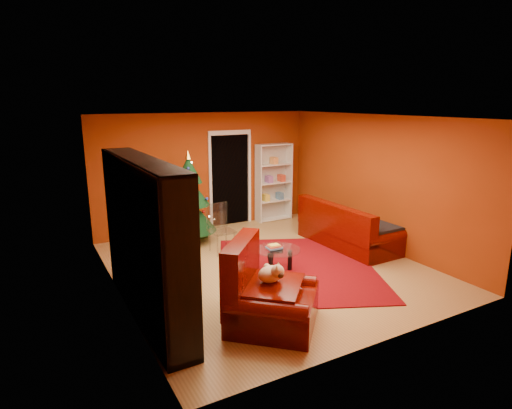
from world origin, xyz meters
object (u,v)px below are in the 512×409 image
rug (296,267)px  dog (270,274)px  media_unit (145,240)px  coffee_table (277,260)px  gift_box_teal (166,244)px  acrylic_chair (222,231)px  white_bookshelf (274,183)px  christmas_tree (189,198)px  sofa (349,224)px  armchair (273,292)px  gift_box_green (199,231)px  gift_box_red (185,231)px

rug → dog: (-1.37, -1.40, 0.68)m
media_unit → coffee_table: size_ratio=3.62×
gift_box_teal → acrylic_chair: 1.13m
media_unit → white_bookshelf: (3.96, 3.27, -0.15)m
christmas_tree → acrylic_chair: bearing=-72.3°
gift_box_teal → coffee_table: (1.39, -1.86, 0.06)m
dog → coffee_table: dog is taller
media_unit → sofa: (4.29, 0.91, -0.62)m
gift_box_teal → christmas_tree: bearing=28.9°
gift_box_teal → armchair: armchair is taller
dog → acrylic_chair: (0.55, 2.74, -0.26)m
gift_box_green → dog: bearing=-97.4°
gift_box_green → white_bookshelf: size_ratio=0.15×
rug → gift_box_green: gift_box_green is taller
gift_box_green → dog: dog is taller
armchair → acrylic_chair: bearing=31.6°
gift_box_red → dog: size_ratio=0.56×
acrylic_chair → coffee_table: bearing=-72.5°
christmas_tree → dog: bearing=-94.0°
rug → gift_box_red: 2.87m
armchair → sofa: 3.54m
gift_box_green → acrylic_chair: size_ratio=0.33×
acrylic_chair → rug: bearing=-60.4°
gift_box_teal → armchair: (0.39, -3.38, 0.31)m
gift_box_green → white_bookshelf: 2.30m
armchair → sofa: bearing=-13.8°
media_unit → dog: bearing=-37.0°
white_bookshelf → sofa: 2.44m
dog → sofa: (2.95, 1.88, -0.23)m
christmas_tree → sofa: size_ratio=0.90×
rug → gift_box_green: bearing=109.7°
rug → sofa: bearing=17.0°
gift_box_green → dog: (-0.50, -3.83, 0.55)m
gift_box_teal → dog: dog is taller
media_unit → sofa: size_ratio=1.32×
white_bookshelf → dog: size_ratio=4.76×
media_unit → coffee_table: 2.55m
white_bookshelf → dog: 5.00m
dog → sofa: 3.51m
gift_box_teal → gift_box_green: bearing=30.5°
rug → gift_box_red: gift_box_red is taller
dog → coffee_table: (1.01, 1.45, -0.48)m
gift_box_green → gift_box_red: (-0.23, 0.22, -0.03)m
gift_box_green → armchair: size_ratio=0.24×
armchair → coffee_table: armchair is taller
gift_box_teal → coffee_table: bearing=-53.3°
sofa → armchair: bearing=122.3°
gift_box_red → acrylic_chair: (0.28, -1.31, 0.31)m
gift_box_green → gift_box_red: gift_box_green is taller
armchair → dog: bearing=45.0°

